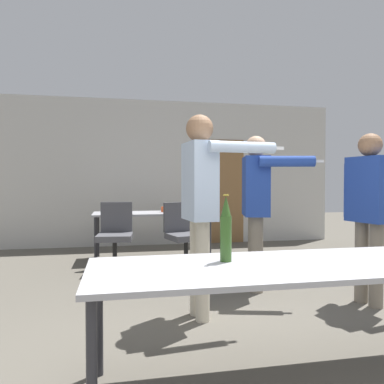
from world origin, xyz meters
name	(u,v)px	position (x,y,z in m)	size (l,w,h in m)	color
back_wall	(168,173)	(0.03, 5.72, 1.38)	(6.72, 0.12, 2.77)	beige
conference_table_near	(284,273)	(0.02, 0.54, 0.67)	(2.27, 0.80, 0.73)	#A8A8AD
conference_table_far	(153,217)	(-0.39, 4.42, 0.66)	(1.84, 0.71, 0.73)	#A8A8AD
person_center_tall	(257,198)	(0.59, 2.45, 1.03)	(0.76, 0.81, 1.72)	slate
person_far_watching	(201,194)	(-0.21, 1.73, 1.11)	(0.84, 0.59, 1.80)	beige
person_near_casual	(371,201)	(1.50, 1.75, 1.02)	(0.85, 0.61, 1.68)	slate
office_chair_near_pushed	(184,238)	(-0.04, 3.60, 0.43)	(0.57, 0.62, 0.92)	black
office_chair_far_left	(115,239)	(-0.97, 3.69, 0.43)	(0.52, 0.57, 0.93)	black
beer_bottle	(226,230)	(-0.30, 0.67, 0.92)	(0.07, 0.07, 0.41)	#2D511E
drink_cup	(164,209)	(-0.21, 4.46, 0.77)	(0.08, 0.08, 0.09)	#E05123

